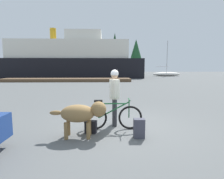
{
  "coord_description": "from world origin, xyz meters",
  "views": [
    {
      "loc": [
        -0.49,
        -5.35,
        1.8
      ],
      "look_at": [
        -0.32,
        0.41,
        1.1
      ],
      "focal_mm": 28.81,
      "sensor_mm": 36.0,
      "label": 1
    }
  ],
  "objects": [
    {
      "name": "backpack",
      "position": [
        0.34,
        -0.9,
        0.25
      ],
      "size": [
        0.29,
        0.21,
        0.5
      ],
      "primitive_type": "cube",
      "rotation": [
        0.0,
        0.0,
        -0.03
      ],
      "color": "#3F3F4C",
      "rests_on": "ground_plane"
    },
    {
      "name": "dock_pier",
      "position": [
        -5.82,
        18.92,
        0.2
      ],
      "size": [
        16.99,
        2.95,
        0.4
      ],
      "primitive_type": "cube",
      "color": "brown",
      "rests_on": "ground_plane"
    },
    {
      "name": "bicycle",
      "position": [
        -0.33,
        -0.24,
        0.38
      ],
      "size": [
        1.73,
        0.44,
        0.9
      ],
      "color": "black",
      "rests_on": "ground_plane"
    },
    {
      "name": "pine_tree_center",
      "position": [
        1.95,
        47.78,
        7.07
      ],
      "size": [
        3.44,
        3.44,
        11.89
      ],
      "color": "#4C331E",
      "rests_on": "ground_plane"
    },
    {
      "name": "person_cyclist",
      "position": [
        -0.25,
        0.16,
        1.06
      ],
      "size": [
        0.32,
        0.53,
        1.75
      ],
      "color": "#333338",
      "rests_on": "ground_plane"
    },
    {
      "name": "handbag_pannier",
      "position": [
        -0.93,
        -0.51,
        0.17
      ],
      "size": [
        0.35,
        0.23,
        0.34
      ],
      "primitive_type": "cube",
      "rotation": [
        0.0,
        0.0,
        -0.18
      ],
      "color": "black",
      "rests_on": "ground_plane"
    },
    {
      "name": "pine_tree_far_right",
      "position": [
        8.09,
        47.45,
        6.28
      ],
      "size": [
        4.32,
        4.32,
        10.02
      ],
      "color": "#4C331E",
      "rests_on": "ground_plane"
    },
    {
      "name": "dog",
      "position": [
        -1.13,
        -0.8,
        0.63
      ],
      "size": [
        1.46,
        0.54,
        0.94
      ],
      "color": "olive",
      "rests_on": "ground_plane"
    },
    {
      "name": "sailboat_moored",
      "position": [
        12.57,
        33.44,
        0.51
      ],
      "size": [
        6.02,
        1.69,
        7.58
      ],
      "color": "silver",
      "rests_on": "ground_plane"
    },
    {
      "name": "pine_tree_far_left",
      "position": [
        -19.4,
        45.4,
        5.59
      ],
      "size": [
        3.71,
        3.71,
        8.78
      ],
      "color": "#4C331E",
      "rests_on": "ground_plane"
    },
    {
      "name": "pine_tree_mid_back",
      "position": [
        -8.43,
        52.06,
        7.25
      ],
      "size": [
        4.38,
        4.38,
        12.24
      ],
      "color": "#4C331E",
      "rests_on": "ground_plane"
    },
    {
      "name": "ferry_boat",
      "position": [
        -7.06,
        28.9,
        3.19
      ],
      "size": [
        26.08,
        8.49,
        9.01
      ],
      "color": "black",
      "rests_on": "ground_plane"
    },
    {
      "name": "ground_plane",
      "position": [
        0.0,
        0.0,
        0.0
      ],
      "size": [
        160.0,
        160.0,
        0.0
      ],
      "primitive_type": "plane",
      "color": "#595B5B"
    }
  ]
}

